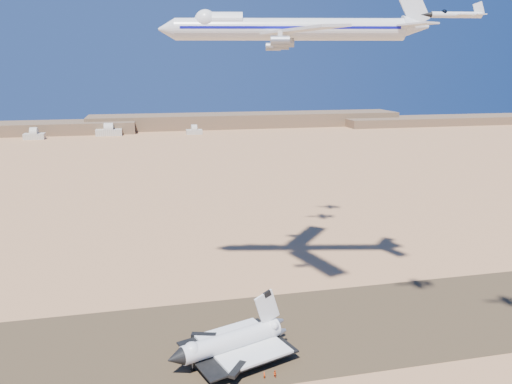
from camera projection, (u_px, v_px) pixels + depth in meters
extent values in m
plane|color=tan|center=(223.00, 339.00, 146.11)|extent=(1200.00, 1200.00, 0.00)
cube|color=#483724|center=(223.00, 339.00, 146.10)|extent=(600.00, 50.00, 0.06)
cube|color=#7C6045|center=(248.00, 120.00, 680.94)|extent=(420.00, 60.00, 18.00)
cube|color=#7C6045|center=(443.00, 120.00, 713.08)|extent=(300.00, 60.00, 11.00)
cube|color=beige|center=(34.00, 136.00, 560.58)|extent=(22.00, 14.00, 6.50)
cube|color=beige|center=(109.00, 132.00, 591.73)|extent=(30.00, 15.00, 7.50)
cube|color=beige|center=(194.00, 132.00, 603.82)|extent=(19.00, 12.50, 5.50)
cylinder|color=silver|center=(231.00, 341.00, 135.13)|extent=(28.52, 13.83, 4.98)
cone|color=black|center=(175.00, 358.00, 126.95)|extent=(5.30, 5.76, 4.73)
sphere|color=silver|center=(192.00, 351.00, 129.11)|extent=(4.62, 4.62, 4.62)
cube|color=silver|center=(242.00, 344.00, 137.41)|extent=(25.35, 26.46, 0.80)
cube|color=black|center=(237.00, 347.00, 136.61)|extent=(32.08, 28.74, 0.44)
cube|color=silver|center=(267.00, 307.00, 139.30)|extent=(8.00, 3.23, 10.23)
cylinder|color=gray|center=(192.00, 366.00, 130.22)|extent=(0.32, 0.32, 2.84)
cylinder|color=black|center=(193.00, 370.00, 130.45)|extent=(1.05, 0.69, 0.98)
cylinder|color=gray|center=(256.00, 356.00, 135.08)|extent=(0.32, 0.32, 2.84)
cylinder|color=black|center=(256.00, 359.00, 135.30)|extent=(1.05, 0.69, 0.98)
cylinder|color=gray|center=(240.00, 341.00, 142.44)|extent=(0.32, 0.32, 2.84)
cylinder|color=black|center=(240.00, 344.00, 142.66)|extent=(1.05, 0.69, 0.98)
cylinder|color=silver|center=(290.00, 29.00, 152.65)|extent=(69.91, 20.74, 6.59)
cone|color=silver|center=(167.00, 29.00, 152.06)|extent=(6.39, 7.50, 6.59)
sphere|color=silver|center=(205.00, 21.00, 151.68)|extent=(6.80, 6.80, 6.80)
cube|color=silver|center=(302.00, 29.00, 136.98)|extent=(17.54, 32.26, 0.72)
cube|color=silver|center=(292.00, 37.00, 168.98)|extent=(26.89, 29.68, 0.72)
cube|color=silver|center=(418.00, 24.00, 146.49)|extent=(8.92, 12.53, 0.51)
cube|color=silver|center=(404.00, 28.00, 159.48)|extent=(11.77, 12.22, 0.51)
cube|color=silver|center=(412.00, 3.00, 151.38)|extent=(11.64, 3.10, 14.72)
cylinder|color=gray|center=(285.00, 42.00, 144.66)|extent=(5.59, 3.67, 2.68)
cylinder|color=gray|center=(280.00, 41.00, 135.63)|extent=(5.59, 3.67, 2.68)
cylinder|color=gray|center=(281.00, 45.00, 162.65)|extent=(5.59, 3.67, 2.68)
cylinder|color=gray|center=(273.00, 47.00, 171.62)|extent=(5.59, 3.67, 2.68)
imported|color=#F4440E|center=(264.00, 375.00, 127.22)|extent=(0.63, 0.77, 1.82)
imported|color=#F4440E|center=(275.00, 374.00, 127.82)|extent=(0.99, 1.06, 1.90)
imported|color=#F4440E|center=(259.00, 363.00, 132.50)|extent=(1.23, 0.98, 1.87)
cylinder|color=silver|center=(456.00, 15.00, 115.11)|extent=(11.95, 3.16, 1.39)
cone|color=black|center=(426.00, 15.00, 114.63)|extent=(2.74, 1.66, 1.29)
sphere|color=black|center=(444.00, 12.00, 114.79)|extent=(1.39, 1.39, 1.39)
cube|color=silver|center=(460.00, 16.00, 115.23)|extent=(4.62, 8.35, 0.25)
cube|color=silver|center=(477.00, 15.00, 115.45)|extent=(2.90, 5.22, 0.20)
cube|color=silver|center=(479.00, 9.00, 115.13)|extent=(3.00, 0.70, 3.35)
cylinder|color=silver|center=(312.00, 32.00, 197.62)|extent=(12.97, 4.03, 1.51)
cone|color=black|center=(292.00, 32.00, 197.45)|extent=(3.02, 1.93, 1.40)
sphere|color=black|center=(304.00, 31.00, 197.42)|extent=(1.51, 1.51, 1.51)
cube|color=silver|center=(314.00, 33.00, 197.70)|extent=(5.40, 9.19, 0.27)
cube|color=silver|center=(325.00, 32.00, 197.74)|extent=(3.39, 5.75, 0.22)
cube|color=silver|center=(326.00, 28.00, 197.39)|extent=(3.25, 0.91, 3.65)
cylinder|color=silver|center=(323.00, 33.00, 215.57)|extent=(11.41, 5.09, 1.35)
cone|color=black|center=(307.00, 33.00, 216.33)|extent=(2.79, 2.01, 1.26)
sphere|color=black|center=(316.00, 32.00, 215.77)|extent=(1.35, 1.35, 1.35)
cube|color=silver|center=(325.00, 34.00, 215.51)|extent=(5.74, 8.42, 0.24)
cube|color=silver|center=(334.00, 33.00, 215.04)|extent=(3.60, 5.27, 0.19)
cube|color=silver|center=(335.00, 30.00, 214.69)|extent=(2.84, 1.19, 3.27)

